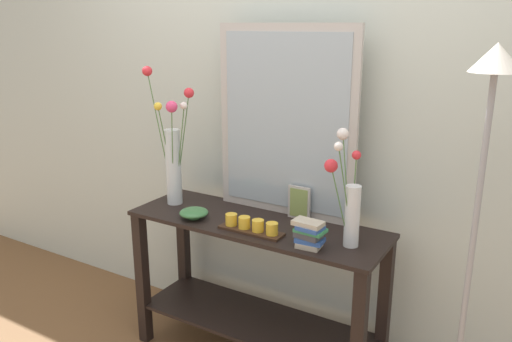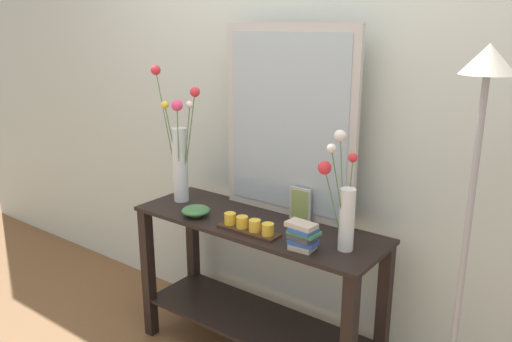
# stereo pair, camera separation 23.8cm
# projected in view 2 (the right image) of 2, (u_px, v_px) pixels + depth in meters

# --- Properties ---
(wall_back) EXTENTS (6.40, 0.08, 2.70)m
(wall_back) POSITION_uv_depth(u_px,v_px,m) (295.00, 97.00, 2.61)
(wall_back) COLOR beige
(wall_back) RESTS_ON ground
(console_table) EXTENTS (1.30, 0.43, 0.77)m
(console_table) POSITION_uv_depth(u_px,v_px,m) (256.00, 276.00, 2.59)
(console_table) COLOR black
(console_table) RESTS_ON ground
(mirror_leaning) EXTENTS (0.74, 0.03, 0.94)m
(mirror_leaning) POSITION_uv_depth(u_px,v_px,m) (288.00, 123.00, 2.49)
(mirror_leaning) COLOR #B7B2AD
(mirror_leaning) RESTS_ON console_table
(tall_vase_left) EXTENTS (0.27, 0.15, 0.73)m
(tall_vase_left) POSITION_uv_depth(u_px,v_px,m) (179.00, 153.00, 2.73)
(tall_vase_left) COLOR silver
(tall_vase_left) RESTS_ON console_table
(vase_right) EXTENTS (0.16, 0.21, 0.50)m
(vase_right) POSITION_uv_depth(u_px,v_px,m) (343.00, 202.00, 2.15)
(vase_right) COLOR silver
(vase_right) RESTS_ON console_table
(candle_tray) EXTENTS (0.32, 0.09, 0.07)m
(candle_tray) POSITION_uv_depth(u_px,v_px,m) (248.00, 226.00, 2.38)
(candle_tray) COLOR #382316
(candle_tray) RESTS_ON console_table
(picture_frame_small) EXTENTS (0.12, 0.01, 0.17)m
(picture_frame_small) POSITION_uv_depth(u_px,v_px,m) (300.00, 204.00, 2.50)
(picture_frame_small) COLOR #B7B2AD
(picture_frame_small) RESTS_ON console_table
(decorative_bowl) EXTENTS (0.14, 0.14, 0.05)m
(decorative_bowl) POSITION_uv_depth(u_px,v_px,m) (196.00, 211.00, 2.58)
(decorative_bowl) COLOR #38703D
(decorative_bowl) RESTS_ON console_table
(book_stack) EXTENTS (0.14, 0.11, 0.12)m
(book_stack) POSITION_uv_depth(u_px,v_px,m) (303.00, 236.00, 2.19)
(book_stack) COLOR #B2A893
(book_stack) RESTS_ON console_table
(floor_lamp) EXTENTS (0.24, 0.24, 1.65)m
(floor_lamp) POSITION_uv_depth(u_px,v_px,m) (471.00, 200.00, 1.79)
(floor_lamp) COLOR #9E9EA3
(floor_lamp) RESTS_ON ground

